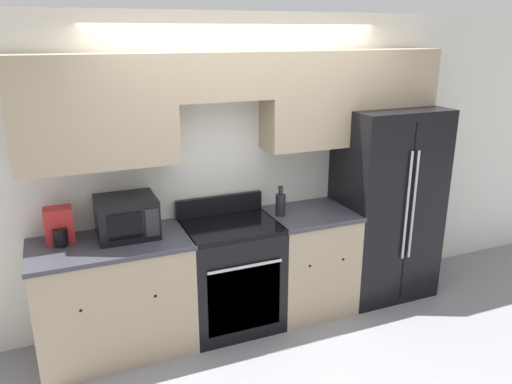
{
  "coord_description": "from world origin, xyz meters",
  "views": [
    {
      "loc": [
        -1.5,
        -3.29,
        2.43
      ],
      "look_at": [
        0.0,
        0.31,
        1.18
      ],
      "focal_mm": 35.0,
      "sensor_mm": 36.0,
      "label": 1
    }
  ],
  "objects": [
    {
      "name": "ground_plane",
      "position": [
        0.0,
        0.0,
        0.0
      ],
      "size": [
        12.0,
        12.0,
        0.0
      ],
      "primitive_type": "plane",
      "color": "gray"
    },
    {
      "name": "wall_back",
      "position": [
        0.01,
        0.58,
        1.55
      ],
      "size": [
        8.0,
        0.39,
        2.6
      ],
      "color": "silver",
      "rests_on": "ground_plane"
    },
    {
      "name": "lower_cabinets_left",
      "position": [
        -1.19,
        0.31,
        0.47
      ],
      "size": [
        1.19,
        0.64,
        0.93
      ],
      "color": "tan",
      "rests_on": "ground_plane"
    },
    {
      "name": "lower_cabinets_right",
      "position": [
        0.52,
        0.31,
        0.47
      ],
      "size": [
        0.74,
        0.64,
        0.93
      ],
      "color": "tan",
      "rests_on": "ground_plane"
    },
    {
      "name": "oven_range",
      "position": [
        -0.23,
        0.31,
        0.47
      ],
      "size": [
        0.77,
        0.65,
        1.09
      ],
      "color": "black",
      "rests_on": "ground_plane"
    },
    {
      "name": "refrigerator",
      "position": [
        1.33,
        0.38,
        0.9
      ],
      "size": [
        0.9,
        0.8,
        1.8
      ],
      "color": "black",
      "rests_on": "ground_plane"
    },
    {
      "name": "microwave",
      "position": [
        -1.04,
        0.4,
        1.08
      ],
      "size": [
        0.45,
        0.4,
        0.31
      ],
      "color": "black",
      "rests_on": "lower_cabinets_left"
    },
    {
      "name": "bottle",
      "position": [
        0.24,
        0.34,
        1.04
      ],
      "size": [
        0.09,
        0.09,
        0.26
      ],
      "color": "black",
      "rests_on": "lower_cabinets_right"
    },
    {
      "name": "electric_kettle",
      "position": [
        -1.53,
        0.45,
        1.06
      ],
      "size": [
        0.2,
        0.21,
        0.27
      ],
      "color": "#B22323",
      "rests_on": "lower_cabinets_left"
    }
  ]
}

